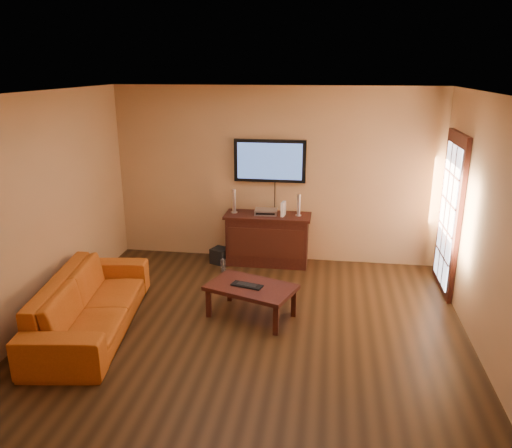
% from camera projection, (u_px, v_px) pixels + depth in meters
% --- Properties ---
extents(ground_plane, '(5.00, 5.00, 0.00)m').
position_uv_depth(ground_plane, '(249.00, 336.00, 5.74)').
color(ground_plane, black).
rests_on(ground_plane, ground).
extents(room_walls, '(5.00, 5.00, 5.00)m').
position_uv_depth(room_walls, '(257.00, 181.00, 5.82)').
color(room_walls, tan).
rests_on(room_walls, ground).
extents(french_door, '(0.07, 1.02, 2.22)m').
position_uv_depth(french_door, '(450.00, 216.00, 6.68)').
color(french_door, black).
rests_on(french_door, ground).
extents(media_console, '(1.32, 0.50, 0.80)m').
position_uv_depth(media_console, '(268.00, 239.00, 7.75)').
color(media_console, black).
rests_on(media_console, ground).
extents(television, '(1.10, 0.08, 0.65)m').
position_uv_depth(television, '(270.00, 161.00, 7.59)').
color(television, black).
rests_on(television, ground).
extents(coffee_table, '(1.19, 0.94, 0.41)m').
position_uv_depth(coffee_table, '(251.00, 290.00, 6.09)').
color(coffee_table, black).
rests_on(coffee_table, ground).
extents(sofa, '(0.97, 2.32, 0.88)m').
position_uv_depth(sofa, '(90.00, 295.00, 5.78)').
color(sofa, '#B14F13').
rests_on(sofa, ground).
extents(speaker_left, '(0.10, 0.10, 0.37)m').
position_uv_depth(speaker_left, '(234.00, 202.00, 7.68)').
color(speaker_left, silver).
rests_on(speaker_left, media_console).
extents(speaker_right, '(0.09, 0.09, 0.33)m').
position_uv_depth(speaker_right, '(299.00, 206.00, 7.53)').
color(speaker_right, silver).
rests_on(speaker_right, media_console).
extents(av_receiver, '(0.35, 0.26, 0.08)m').
position_uv_depth(av_receiver, '(266.00, 212.00, 7.64)').
color(av_receiver, silver).
rests_on(av_receiver, media_console).
extents(game_console, '(0.07, 0.16, 0.22)m').
position_uv_depth(game_console, '(283.00, 209.00, 7.54)').
color(game_console, white).
rests_on(game_console, media_console).
extents(subwoofer, '(0.31, 0.31, 0.24)m').
position_uv_depth(subwoofer, '(220.00, 256.00, 7.84)').
color(subwoofer, black).
rests_on(subwoofer, ground).
extents(bottle, '(0.08, 0.08, 0.22)m').
position_uv_depth(bottle, '(223.00, 265.00, 7.50)').
color(bottle, white).
rests_on(bottle, ground).
extents(keyboard, '(0.41, 0.24, 0.02)m').
position_uv_depth(keyboard, '(247.00, 285.00, 6.06)').
color(keyboard, black).
rests_on(keyboard, coffee_table).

